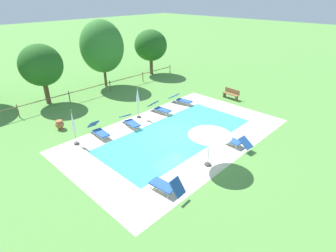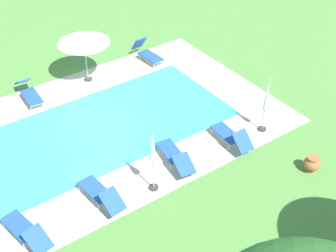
# 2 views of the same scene
# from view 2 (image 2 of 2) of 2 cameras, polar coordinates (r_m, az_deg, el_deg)

# --- Properties ---
(ground_plane) EXTENTS (160.00, 160.00, 0.00)m
(ground_plane) POSITION_cam_2_polar(r_m,az_deg,el_deg) (18.82, -8.29, -0.43)
(ground_plane) COLOR #599342
(pool_deck_paving) EXTENTS (14.50, 8.80, 0.01)m
(pool_deck_paving) POSITION_cam_2_polar(r_m,az_deg,el_deg) (18.82, -8.29, -0.42)
(pool_deck_paving) COLOR beige
(pool_deck_paving) RESTS_ON ground
(swimming_pool_water) EXTENTS (10.53, 4.83, 0.01)m
(swimming_pool_water) POSITION_cam_2_polar(r_m,az_deg,el_deg) (18.82, -8.29, -0.42)
(swimming_pool_water) COLOR #42CCD6
(swimming_pool_water) RESTS_ON ground
(pool_coping_rim) EXTENTS (11.01, 5.31, 0.01)m
(pool_coping_rim) POSITION_cam_2_polar(r_m,az_deg,el_deg) (18.81, -8.29, -0.41)
(pool_coping_rim) COLOR beige
(pool_coping_rim) RESTS_ON ground
(sun_lounger_north_near_steps) EXTENTS (0.73, 2.00, 0.88)m
(sun_lounger_north_near_steps) POSITION_cam_2_polar(r_m,az_deg,el_deg) (17.86, 7.52, -1.17)
(sun_lounger_north_near_steps) COLOR #2856A8
(sun_lounger_north_near_steps) RESTS_ON ground
(sun_lounger_north_mid) EXTENTS (0.93, 2.14, 0.71)m
(sun_lounger_north_mid) POSITION_cam_2_polar(r_m,az_deg,el_deg) (16.90, 0.76, -3.51)
(sun_lounger_north_mid) COLOR #2856A8
(sun_lounger_north_mid) RESTS_ON ground
(sun_lounger_north_far) EXTENTS (0.79, 2.06, 0.82)m
(sun_lounger_north_far) POSITION_cam_2_polar(r_m,az_deg,el_deg) (15.66, -8.14, -7.97)
(sun_lounger_north_far) COLOR #2856A8
(sun_lounger_north_far) RESTS_ON ground
(sun_lounger_north_end) EXTENTS (0.71, 2.05, 0.81)m
(sun_lounger_north_end) POSITION_cam_2_polar(r_m,az_deg,el_deg) (20.96, -16.31, 3.89)
(sun_lounger_north_end) COLOR #2856A8
(sun_lounger_north_end) RESTS_ON ground
(sun_lounger_south_near_corner) EXTENTS (0.98, 2.12, 0.77)m
(sun_lounger_south_near_corner) POSITION_cam_2_polar(r_m,az_deg,el_deg) (15.10, -16.78, -11.86)
(sun_lounger_south_near_corner) COLOR #2856A8
(sun_lounger_south_near_corner) RESTS_ON ground
(sun_lounger_south_mid) EXTENTS (0.74, 1.85, 1.02)m
(sun_lounger_south_mid) POSITION_cam_2_polar(r_m,az_deg,el_deg) (23.04, -2.51, 8.75)
(sun_lounger_south_mid) COLOR #2856A8
(sun_lounger_south_mid) RESTS_ON ground
(patio_umbrella_open_foreground) EXTENTS (2.27, 2.27, 2.35)m
(patio_umbrella_open_foreground) POSITION_cam_2_polar(r_m,az_deg,el_deg) (20.95, -10.10, 10.30)
(patio_umbrella_open_foreground) COLOR #383838
(patio_umbrella_open_foreground) RESTS_ON ground
(patio_umbrella_closed_row_west) EXTENTS (0.32, 0.32, 2.38)m
(patio_umbrella_closed_row_west) POSITION_cam_2_polar(r_m,az_deg,el_deg) (15.11, -1.84, -3.18)
(patio_umbrella_closed_row_west) COLOR #383838
(patio_umbrella_closed_row_west) RESTS_ON ground
(patio_umbrella_closed_row_mid_west) EXTENTS (0.32, 0.32, 2.33)m
(patio_umbrella_closed_row_mid_west) POSITION_cam_2_polar(r_m,az_deg,el_deg) (18.18, 11.70, 3.03)
(patio_umbrella_closed_row_mid_west) COLOR #383838
(patio_umbrella_closed_row_mid_west) RESTS_ON ground
(terracotta_urn_near_fence) EXTENTS (0.58, 0.58, 0.63)m
(terracotta_urn_near_fence) POSITION_cam_2_polar(r_m,az_deg,el_deg) (17.33, 16.88, -4.30)
(terracotta_urn_near_fence) COLOR #B7663D
(terracotta_urn_near_fence) RESTS_ON ground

